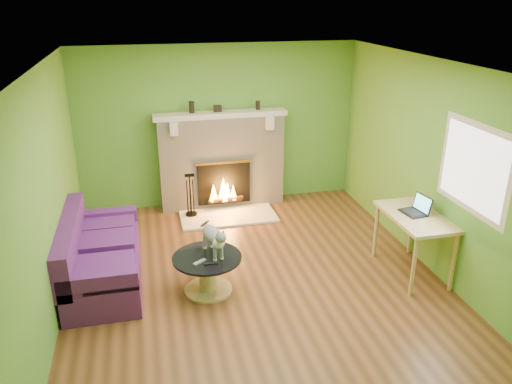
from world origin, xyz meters
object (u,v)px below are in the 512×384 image
desk (415,222)px  cat (213,238)px  sofa (99,257)px  coffee_table (208,271)px

desk → cat: bearing=175.2°
desk → cat: 2.48m
sofa → desk: size_ratio=1.72×
desk → cat: (-2.47, 0.21, -0.04)m
sofa → desk: (3.81, -0.69, 0.38)m
sofa → coffee_table: size_ratio=2.28×
sofa → desk: bearing=-10.3°
cat → coffee_table: bearing=-161.3°
coffee_table → cat: cat is taller
coffee_table → desk: desk is taller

